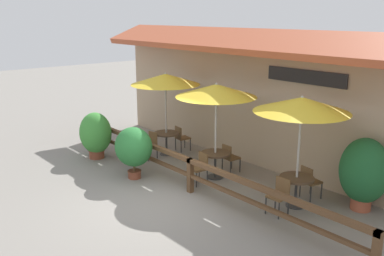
{
  "coord_description": "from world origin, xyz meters",
  "views": [
    {
      "loc": [
        8.15,
        -5.86,
        4.63
      ],
      "look_at": [
        -0.39,
        1.44,
        1.64
      ],
      "focal_mm": 40.0,
      "sensor_mm": 36.0,
      "label": 1
    }
  ],
  "objects_px": {
    "chair_far_wallside": "(310,180)",
    "dining_table_near": "(166,137)",
    "patio_umbrella_near": "(165,79)",
    "patio_umbrella_far": "(302,105)",
    "chair_far_streetside": "(279,194)",
    "potted_plant_entrance_palm": "(364,172)",
    "dining_table_middle": "(215,158)",
    "chair_middle_streetside": "(200,167)",
    "chair_near_wallside": "(181,137)",
    "potted_plant_broad_leaf": "(96,134)",
    "chair_middle_wallside": "(230,157)",
    "chair_near_streetside": "(150,144)",
    "patio_umbrella_middle": "(216,91)",
    "dining_table_far": "(296,183)",
    "potted_plant_tall_tropical": "(134,148)"
  },
  "relations": [
    {
      "from": "chair_far_wallside",
      "to": "dining_table_near",
      "type": "bearing_deg",
      "value": 16.98
    },
    {
      "from": "patio_umbrella_near",
      "to": "patio_umbrella_far",
      "type": "relative_size",
      "value": 1.0
    },
    {
      "from": "chair_far_streetside",
      "to": "potted_plant_entrance_palm",
      "type": "bearing_deg",
      "value": 53.25
    },
    {
      "from": "dining_table_middle",
      "to": "chair_middle_streetside",
      "type": "distance_m",
      "value": 0.64
    },
    {
      "from": "chair_near_wallside",
      "to": "potted_plant_broad_leaf",
      "type": "distance_m",
      "value": 2.93
    },
    {
      "from": "chair_far_streetside",
      "to": "potted_plant_entrance_palm",
      "type": "distance_m",
      "value": 2.12
    },
    {
      "from": "chair_near_wallside",
      "to": "dining_table_middle",
      "type": "bearing_deg",
      "value": 169.44
    },
    {
      "from": "chair_middle_wallside",
      "to": "patio_umbrella_far",
      "type": "bearing_deg",
      "value": 174.99
    },
    {
      "from": "chair_middle_streetside",
      "to": "patio_umbrella_far",
      "type": "distance_m",
      "value": 3.48
    },
    {
      "from": "patio_umbrella_near",
      "to": "dining_table_middle",
      "type": "relative_size",
      "value": 3.29
    },
    {
      "from": "chair_far_streetside",
      "to": "chair_near_streetside",
      "type": "bearing_deg",
      "value": 177.19
    },
    {
      "from": "patio_umbrella_middle",
      "to": "chair_middle_wallside",
      "type": "bearing_deg",
      "value": 93.07
    },
    {
      "from": "chair_near_wallside",
      "to": "chair_middle_streetside",
      "type": "xyz_separation_m",
      "value": [
        2.67,
        -1.51,
        0.0
      ]
    },
    {
      "from": "dining_table_middle",
      "to": "dining_table_near",
      "type": "bearing_deg",
      "value": 175.03
    },
    {
      "from": "chair_near_streetside",
      "to": "patio_umbrella_middle",
      "type": "height_order",
      "value": "patio_umbrella_middle"
    },
    {
      "from": "chair_middle_wallside",
      "to": "chair_near_streetside",
      "type": "bearing_deg",
      "value": 25.75
    },
    {
      "from": "patio_umbrella_near",
      "to": "dining_table_far",
      "type": "distance_m",
      "value": 5.7
    },
    {
      "from": "chair_near_wallside",
      "to": "chair_far_streetside",
      "type": "height_order",
      "value": "same"
    },
    {
      "from": "chair_near_streetside",
      "to": "chair_middle_streetside",
      "type": "distance_m",
      "value": 2.72
    },
    {
      "from": "chair_near_streetside",
      "to": "patio_umbrella_middle",
      "type": "xyz_separation_m",
      "value": [
        2.68,
        0.42,
        2.08
      ]
    },
    {
      "from": "chair_near_wallside",
      "to": "potted_plant_tall_tropical",
      "type": "distance_m",
      "value": 2.95
    },
    {
      "from": "dining_table_middle",
      "to": "potted_plant_broad_leaf",
      "type": "height_order",
      "value": "potted_plant_broad_leaf"
    },
    {
      "from": "dining_table_near",
      "to": "chair_near_streetside",
      "type": "distance_m",
      "value": 0.66
    },
    {
      "from": "chair_middle_streetside",
      "to": "chair_far_streetside",
      "type": "distance_m",
      "value": 2.66
    },
    {
      "from": "chair_middle_wallside",
      "to": "chair_far_streetside",
      "type": "height_order",
      "value": "same"
    },
    {
      "from": "dining_table_middle",
      "to": "potted_plant_broad_leaf",
      "type": "distance_m",
      "value": 4.25
    },
    {
      "from": "chair_middle_streetside",
      "to": "chair_far_wallside",
      "type": "relative_size",
      "value": 1.0
    },
    {
      "from": "chair_far_streetside",
      "to": "chair_far_wallside",
      "type": "bearing_deg",
      "value": 89.35
    },
    {
      "from": "chair_middle_wallside",
      "to": "patio_umbrella_far",
      "type": "xyz_separation_m",
      "value": [
        2.73,
        -0.44,
        2.08
      ]
    },
    {
      "from": "chair_far_streetside",
      "to": "potted_plant_broad_leaf",
      "type": "bearing_deg",
      "value": -171.1
    },
    {
      "from": "chair_near_streetside",
      "to": "dining_table_middle",
      "type": "xyz_separation_m",
      "value": [
        2.68,
        0.42,
        0.12
      ]
    },
    {
      "from": "potted_plant_broad_leaf",
      "to": "chair_near_wallside",
      "type": "bearing_deg",
      "value": 65.12
    },
    {
      "from": "dining_table_near",
      "to": "potted_plant_entrance_palm",
      "type": "bearing_deg",
      "value": 8.99
    },
    {
      "from": "patio_umbrella_far",
      "to": "potted_plant_broad_leaf",
      "type": "relative_size",
      "value": 1.81
    },
    {
      "from": "patio_umbrella_middle",
      "to": "potted_plant_entrance_palm",
      "type": "distance_m",
      "value": 4.36
    },
    {
      "from": "patio_umbrella_near",
      "to": "chair_far_wallside",
      "type": "height_order",
      "value": "patio_umbrella_near"
    },
    {
      "from": "chair_near_wallside",
      "to": "chair_far_streetside",
      "type": "xyz_separation_m",
      "value": [
        5.33,
        -1.33,
        0.0
      ]
    },
    {
      "from": "chair_far_streetside",
      "to": "potted_plant_tall_tropical",
      "type": "height_order",
      "value": "potted_plant_tall_tropical"
    },
    {
      "from": "chair_near_streetside",
      "to": "patio_umbrella_far",
      "type": "xyz_separation_m",
      "value": [
        5.38,
        0.61,
        2.08
      ]
    },
    {
      "from": "patio_umbrella_near",
      "to": "chair_near_streetside",
      "type": "bearing_deg",
      "value": -92.83
    },
    {
      "from": "patio_umbrella_far",
      "to": "chair_far_wallside",
      "type": "height_order",
      "value": "patio_umbrella_far"
    },
    {
      "from": "dining_table_near",
      "to": "chair_middle_streetside",
      "type": "distance_m",
      "value": 2.82
    },
    {
      "from": "dining_table_middle",
      "to": "chair_middle_streetside",
      "type": "xyz_separation_m",
      "value": [
        0.03,
        -0.63,
        -0.12
      ]
    },
    {
      "from": "dining_table_near",
      "to": "chair_near_streetside",
      "type": "bearing_deg",
      "value": -92.83
    },
    {
      "from": "patio_umbrella_far",
      "to": "patio_umbrella_near",
      "type": "bearing_deg",
      "value": 179.58
    },
    {
      "from": "chair_near_streetside",
      "to": "chair_far_streetside",
      "type": "bearing_deg",
      "value": -6.33
    },
    {
      "from": "chair_near_streetside",
      "to": "patio_umbrella_far",
      "type": "bearing_deg",
      "value": 0.48
    },
    {
      "from": "dining_table_far",
      "to": "potted_plant_entrance_palm",
      "type": "bearing_deg",
      "value": 42.77
    },
    {
      "from": "chair_far_streetside",
      "to": "chair_middle_streetside",
      "type": "bearing_deg",
      "value": -178.57
    },
    {
      "from": "chair_near_streetside",
      "to": "potted_plant_tall_tropical",
      "type": "distance_m",
      "value": 1.87
    }
  ]
}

